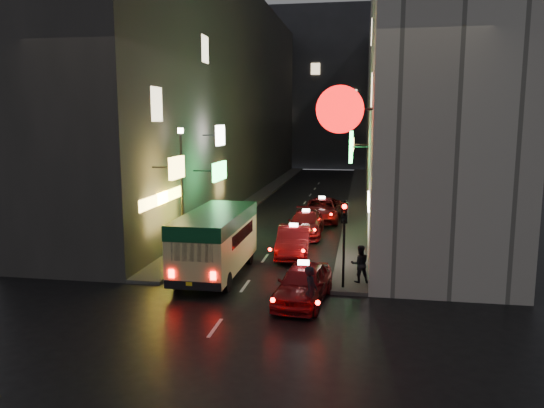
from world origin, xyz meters
The scene contains 15 objects.
ground centered at (0.00, 0.00, 0.00)m, with size 120.00×120.00×0.00m, color black.
building_left centered at (-8.00, 33.99, 9.00)m, with size 7.65×52.00×18.00m.
building_right centered at (8.00, 33.99, 9.00)m, with size 8.32×52.00×18.00m.
building_far centered at (0.00, 66.00, 11.00)m, with size 30.00×10.00×22.00m, color #35363A.
sidewalk_left centered at (-4.25, 34.00, 0.07)m, with size 1.50×52.00×0.15m, color #403E3B.
sidewalk_right centered at (4.25, 34.00, 0.07)m, with size 1.50×52.00×0.15m, color #403E3B.
minibus centered at (-1.57, 9.75, 1.79)m, with size 2.32×6.60×2.84m.
taxi_near centered at (2.58, 7.00, 0.84)m, with size 2.77×5.51×1.85m.
taxi_second centered at (1.32, 13.77, 0.87)m, with size 2.61×5.59×1.90m.
taxi_third centered at (1.42, 18.57, 0.83)m, with size 2.16×5.22×1.83m.
taxi_far centered at (1.99, 23.37, 0.88)m, with size 2.50×5.60×1.92m.
pedestrian_crossing centered at (3.00, 5.53, 1.02)m, with size 0.68×0.43×2.05m, color black.
pedestrian_sidewalk centered at (4.64, 9.38, 1.03)m, with size 0.67×0.42×1.77m, color black.
traffic_light centered at (4.00, 8.47, 2.69)m, with size 0.26×0.43×3.50m.
lamp_post centered at (-4.20, 13.00, 3.72)m, with size 0.28×0.28×6.22m.
Camera 1 is at (4.67, -12.02, 6.79)m, focal length 35.00 mm.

